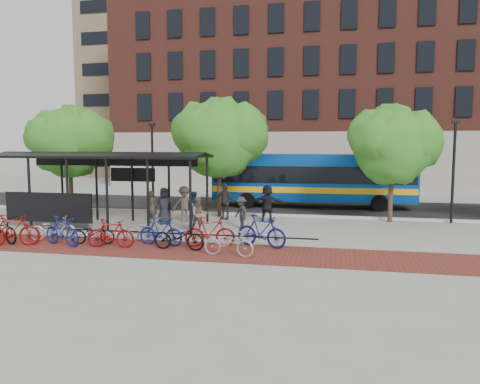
% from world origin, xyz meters
% --- Properties ---
extents(ground, '(160.00, 160.00, 0.00)m').
position_xyz_m(ground, '(0.00, 0.00, 0.00)').
color(ground, '#9E9E99').
rests_on(ground, ground).
extents(asphalt_street, '(160.00, 8.00, 0.01)m').
position_xyz_m(asphalt_street, '(0.00, 8.00, 0.01)').
color(asphalt_street, black).
rests_on(asphalt_street, ground).
extents(curb, '(160.00, 0.25, 0.12)m').
position_xyz_m(curb, '(0.00, 4.00, 0.06)').
color(curb, '#B7B7B2').
rests_on(curb, ground).
extents(brick_strip, '(24.00, 3.00, 0.01)m').
position_xyz_m(brick_strip, '(-2.00, -5.00, 0.00)').
color(brick_strip, maroon).
rests_on(brick_strip, ground).
extents(bike_rack_rail, '(12.00, 0.05, 0.95)m').
position_xyz_m(bike_rack_rail, '(-3.30, -4.10, 0.00)').
color(bike_rack_rail, black).
rests_on(bike_rack_rail, ground).
extents(building_brick, '(55.00, 14.00, 20.00)m').
position_xyz_m(building_brick, '(10.00, 26.00, 10.00)').
color(building_brick, brown).
rests_on(building_brick, ground).
extents(building_tower, '(22.00, 22.00, 30.00)m').
position_xyz_m(building_tower, '(-16.00, 40.00, 15.00)').
color(building_tower, '#7A664C').
rests_on(building_tower, ground).
extents(bus_shelter, '(10.60, 3.07, 3.60)m').
position_xyz_m(bus_shelter, '(-8.13, -0.48, 3.00)').
color(bus_shelter, black).
rests_on(bus_shelter, ground).
extents(tree_a, '(4.90, 4.00, 6.18)m').
position_xyz_m(tree_a, '(-11.91, 3.35, 4.24)').
color(tree_a, '#382619').
rests_on(tree_a, ground).
extents(tree_b, '(5.15, 4.20, 6.47)m').
position_xyz_m(tree_b, '(-2.90, 3.35, 4.46)').
color(tree_b, '#382619').
rests_on(tree_b, ground).
extents(tree_c, '(4.66, 3.80, 5.92)m').
position_xyz_m(tree_c, '(6.09, 3.35, 4.05)').
color(tree_c, '#382619').
rests_on(tree_c, ground).
extents(lamp_post_left, '(0.35, 0.20, 5.12)m').
position_xyz_m(lamp_post_left, '(-7.00, 3.60, 2.75)').
color(lamp_post_left, black).
rests_on(lamp_post_left, ground).
extents(lamp_post_right, '(0.35, 0.20, 5.12)m').
position_xyz_m(lamp_post_right, '(9.00, 3.60, 2.75)').
color(lamp_post_right, black).
rests_on(lamp_post_right, ground).
extents(bus, '(12.44, 3.23, 3.34)m').
position_xyz_m(bus, '(1.79, 8.17, 1.92)').
color(bus, navy).
rests_on(bus, ground).
extents(bike_0, '(2.23, 1.45, 1.11)m').
position_xyz_m(bike_0, '(-9.94, -5.17, 0.55)').
color(bike_0, black).
rests_on(bike_0, ground).
extents(bike_1, '(2.15, 1.29, 1.25)m').
position_xyz_m(bike_1, '(-9.06, -5.65, 0.62)').
color(bike_1, maroon).
rests_on(bike_1, ground).
extents(bike_2, '(2.00, 1.28, 0.99)m').
position_xyz_m(bike_2, '(-8.16, -4.36, 0.50)').
color(bike_2, '#A2A1A4').
rests_on(bike_2, ground).
extents(bike_3, '(2.00, 1.14, 1.16)m').
position_xyz_m(bike_3, '(-7.19, -5.19, 0.58)').
color(bike_3, navy).
rests_on(bike_3, ground).
extents(bike_4, '(1.80, 1.02, 0.90)m').
position_xyz_m(bike_4, '(-6.15, -4.69, 0.45)').
color(bike_4, black).
rests_on(bike_4, ground).
extents(bike_5, '(1.89, 0.66, 1.12)m').
position_xyz_m(bike_5, '(-5.15, -5.14, 0.56)').
color(bike_5, maroon).
rests_on(bike_5, ground).
extents(bike_6, '(1.99, 0.95, 1.00)m').
position_xyz_m(bike_6, '(-4.26, -3.86, 0.50)').
color(bike_6, '#949396').
rests_on(bike_6, ground).
extents(bike_7, '(1.92, 0.76, 1.12)m').
position_xyz_m(bike_7, '(-3.42, -4.37, 0.56)').
color(bike_7, navy).
rests_on(bike_7, ground).
extents(bike_8, '(1.99, 0.74, 1.04)m').
position_xyz_m(bike_8, '(-2.46, -4.95, 0.52)').
color(bike_8, black).
rests_on(bike_8, ground).
extents(bike_9, '(2.02, 0.94, 1.17)m').
position_xyz_m(bike_9, '(-1.47, -4.21, 0.59)').
color(bike_9, maroon).
rests_on(bike_9, ground).
extents(bike_10, '(1.93, 0.86, 0.98)m').
position_xyz_m(bike_10, '(-0.40, -5.54, 0.49)').
color(bike_10, '#98979A').
rests_on(bike_10, ground).
extents(bike_11, '(2.16, 1.20, 1.25)m').
position_xyz_m(bike_11, '(0.50, -3.84, 0.63)').
color(bike_11, navy).
rests_on(bike_11, ground).
extents(pedestrian_0, '(1.04, 0.87, 1.83)m').
position_xyz_m(pedestrian_0, '(-5.06, 0.31, 0.91)').
color(pedestrian_0, black).
rests_on(pedestrian_0, ground).
extents(pedestrian_1, '(0.72, 0.63, 1.67)m').
position_xyz_m(pedestrian_1, '(-5.69, 0.31, 0.83)').
color(pedestrian_1, '#39332E').
rests_on(pedestrian_1, ground).
extents(pedestrian_2, '(0.84, 0.71, 1.52)m').
position_xyz_m(pedestrian_2, '(-3.96, 1.62, 0.76)').
color(pedestrian_2, '#1A2A3D').
rests_on(pedestrian_2, ground).
extents(pedestrian_3, '(1.33, 0.99, 1.84)m').
position_xyz_m(pedestrian_3, '(-4.27, 1.07, 0.92)').
color(pedestrian_3, '#4D4039').
rests_on(pedestrian_3, ground).
extents(pedestrian_4, '(1.19, 0.73, 1.90)m').
position_xyz_m(pedestrian_4, '(-2.48, 2.37, 0.95)').
color(pedestrian_4, '#2B2B2B').
rests_on(pedestrian_4, ground).
extents(pedestrian_5, '(1.82, 0.78, 1.90)m').
position_xyz_m(pedestrian_5, '(-0.18, 2.25, 0.95)').
color(pedestrian_5, black).
rests_on(pedestrian_5, ground).
extents(pedestrian_8, '(1.00, 0.93, 1.64)m').
position_xyz_m(pedestrian_8, '(-2.72, -1.50, 0.82)').
color(pedestrian_8, '#63584A').
rests_on(pedestrian_8, ground).
extents(pedestrian_9, '(1.06, 1.12, 1.53)m').
position_xyz_m(pedestrian_9, '(-1.07, -0.18, 0.76)').
color(pedestrian_9, '#2A2A2A').
rests_on(pedestrian_9, ground).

